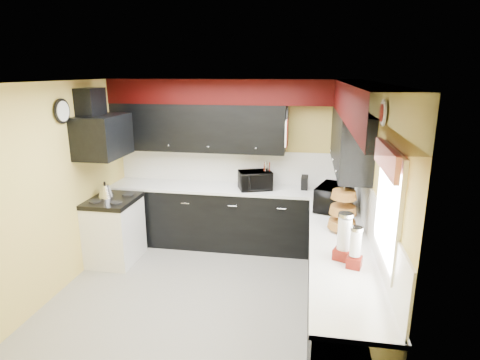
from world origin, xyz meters
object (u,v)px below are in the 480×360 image
at_px(microwave, 334,198).
at_px(toaster_oven, 255,180).
at_px(kettle, 105,191).
at_px(utensil_crock, 267,183).
at_px(knife_block, 305,183).

bearing_deg(microwave, toaster_oven, 74.45).
height_order(microwave, kettle, microwave).
height_order(utensil_crock, knife_block, knife_block).
relative_size(utensil_crock, kettle, 0.87).
bearing_deg(toaster_oven, kettle, 178.64).
bearing_deg(kettle, toaster_oven, 18.78).
xyz_separation_m(microwave, knife_block, (-0.37, 0.80, -0.05)).
bearing_deg(kettle, microwave, -0.68).
bearing_deg(microwave, knife_block, 42.90).
bearing_deg(kettle, knife_block, 15.76).
height_order(toaster_oven, knife_block, toaster_oven).
xyz_separation_m(toaster_oven, kettle, (-2.00, -0.68, -0.06)).
xyz_separation_m(toaster_oven, microwave, (1.08, -0.71, 0.02)).
relative_size(microwave, kettle, 2.76).
distance_m(microwave, utensil_crock, 1.18).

